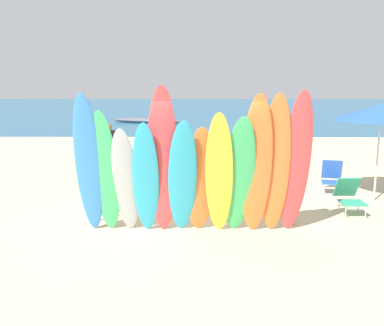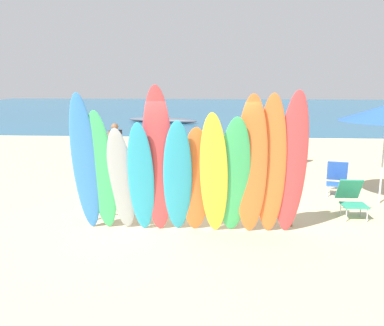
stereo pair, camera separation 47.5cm
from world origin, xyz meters
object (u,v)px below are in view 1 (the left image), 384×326
Objects in this scene: surfboard_orange_6 at (200,181)px; surfboard_green_8 at (239,177)px; surfboard_grey_2 at (125,181)px; beachgoer_near_rack at (259,142)px; surfboard_orange_9 at (256,167)px; beach_chair_red at (332,176)px; distant_boat at (147,120)px; beach_chair_blue at (349,195)px; surfboard_red_11 at (296,164)px; surfboard_green_1 at (105,173)px; beachgoer_photographing at (109,146)px; surfboard_orange_10 at (275,166)px; beach_umbrella at (381,112)px; surfboard_rack at (191,198)px; surfboard_red_4 at (163,163)px; beachgoer_strolling at (260,155)px; surfboard_teal_3 at (146,180)px; surfboard_blue_0 at (88,166)px; surfboard_yellow_7 at (219,176)px; beachgoer_midbeach at (281,137)px; surfboard_teal_5 at (183,179)px.

surfboard_green_8 reaches higher than surfboard_orange_6.
surfboard_grey_2 is 6.63m from beachgoer_near_rack.
surfboard_orange_9 reaches higher than beach_chair_red.
beach_chair_red reaches higher than distant_boat.
surfboard_grey_2 is 2.69× the size of beach_chair_blue.
surfboard_orange_6 is at bearing 176.80° from surfboard_red_11.
surfboard_orange_6 is at bearing 3.17° from surfboard_green_1.
surfboard_green_1 is at bearing 178.41° from surfboard_red_11.
beach_chair_red is (3.41, 3.00, -0.60)m from surfboard_orange_6.
beachgoer_photographing is at bearing 102.95° from surfboard_green_1.
beach_umbrella is (2.84, 2.30, 0.79)m from surfboard_orange_10.
surfboard_rack is at bearing 101.70° from surfboard_orange_6.
surfboard_grey_2 is at bearing -84.43° from distant_boat.
surfboard_green_8 is at bearing -177.85° from surfboard_red_11.
surfboard_orange_6 is (0.68, 0.12, -0.36)m from surfboard_red_4.
surfboard_orange_10 is 3.58m from beachgoer_strolling.
surfboard_rack is at bearing 162.92° from surfboard_orange_10.
surfboard_rack is 1.19m from surfboard_teal_3.
surfboard_green_1 reaches higher than surfboard_rack.
surfboard_blue_0 is 4.87m from beachgoer_photographing.
beach_chair_red is at bearing 36.05° from surfboard_orange_6.
surfboard_teal_3 is 2.72m from surfboard_red_11.
surfboard_blue_0 is 6.32m from beach_chair_red.
surfboard_blue_0 reaches higher than beachgoer_near_rack.
distant_boat is at bearing 125.86° from beach_chair_red.
surfboard_yellow_7 reaches higher than surfboard_teal_3.
beachgoer_near_rack reaches higher than surfboard_rack.
beachgoer_midbeach is at bearing 78.00° from surfboard_orange_9.
surfboard_green_1 is 1.01× the size of surfboard_green_8.
surfboard_red_4 is at bearing -179.36° from surfboard_yellow_7.
distant_boat is (-3.16, 19.50, -0.37)m from surfboard_rack.
surfboard_teal_5 is at bearing -177.74° from surfboard_orange_9.
surfboard_orange_6 is at bearing -177.93° from surfboard_orange_10.
surfboard_orange_10 is 1.75× the size of beachgoer_strolling.
beachgoer_midbeach is 5.05m from beach_chair_blue.
surfboard_green_1 is 6.41m from beach_umbrella.
beachgoer_midbeach is 15.10m from distant_boat.
surfboard_green_1 reaches higher than surfboard_yellow_7.
surfboard_red_4 is at bearing -57.92° from beachgoer_strolling.
surfboard_grey_2 is 0.43× the size of distant_boat.
beachgoer_strolling is (2.30, 3.59, -0.50)m from surfboard_red_4.
beachgoer_photographing reaches higher than beachgoer_strolling.
surfboard_green_1 is 0.39m from surfboard_grey_2.
surfboard_grey_2 is (0.65, 0.08, -0.31)m from surfboard_blue_0.
beach_chair_blue is (4.22, 1.39, -0.66)m from surfboard_teal_3.
surfboard_orange_6 is 0.77× the size of surfboard_red_11.
beach_chair_red is at bearing 32.19° from surfboard_teal_3.
surfboard_orange_6 is 0.92× the size of beach_umbrella.
surfboard_green_1 is at bearing 170.12° from surfboard_teal_3.
surfboard_green_1 is 1.04× the size of surfboard_teal_5.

